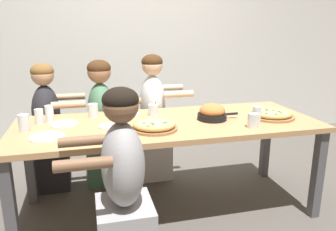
% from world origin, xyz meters
% --- Properties ---
extents(ground_plane, '(18.00, 18.00, 0.00)m').
position_xyz_m(ground_plane, '(0.00, 0.00, 0.00)').
color(ground_plane, '#514C47').
rests_on(ground_plane, ground).
extents(restaurant_back_panel, '(10.00, 0.06, 3.20)m').
position_xyz_m(restaurant_back_panel, '(0.00, 1.82, 1.60)').
color(restaurant_back_panel, silver).
rests_on(restaurant_back_panel, ground).
extents(dining_table, '(2.31, 0.89, 0.75)m').
position_xyz_m(dining_table, '(0.00, 0.00, 0.68)').
color(dining_table, tan).
rests_on(dining_table, ground).
extents(pizza_board_main, '(0.33, 0.33, 0.06)m').
position_xyz_m(pizza_board_main, '(-0.14, -0.16, 0.78)').
color(pizza_board_main, '#996B42').
rests_on(pizza_board_main, dining_table).
extents(pizza_board_second, '(0.36, 0.36, 0.05)m').
position_xyz_m(pizza_board_second, '(0.84, -0.08, 0.78)').
color(pizza_board_second, '#996B42').
rests_on(pizza_board_second, dining_table).
extents(skillet_bowl, '(0.33, 0.23, 0.13)m').
position_xyz_m(skillet_bowl, '(0.35, -0.03, 0.81)').
color(skillet_bowl, black).
rests_on(skillet_bowl, dining_table).
extents(empty_plate_a, '(0.23, 0.23, 0.02)m').
position_xyz_m(empty_plate_a, '(-0.86, -0.17, 0.76)').
color(empty_plate_a, white).
rests_on(empty_plate_a, dining_table).
extents(empty_plate_b, '(0.22, 0.22, 0.02)m').
position_xyz_m(empty_plate_b, '(-0.29, 0.29, 0.76)').
color(empty_plate_b, white).
rests_on(empty_plate_b, dining_table).
extents(empty_plate_c, '(0.20, 0.20, 0.02)m').
position_xyz_m(empty_plate_c, '(-0.77, 0.11, 0.76)').
color(empty_plate_c, white).
rests_on(empty_plate_c, dining_table).
extents(empty_plate_d, '(0.19, 0.19, 0.02)m').
position_xyz_m(empty_plate_d, '(-0.43, -0.03, 0.76)').
color(empty_plate_d, white).
rests_on(empty_plate_d, dining_table).
extents(cocktail_glass_blue, '(0.08, 0.08, 0.11)m').
position_xyz_m(cocktail_glass_blue, '(-0.07, 0.21, 0.79)').
color(cocktail_glass_blue, silver).
rests_on(cocktail_glass_blue, dining_table).
extents(drinking_glass_a, '(0.08, 0.08, 0.11)m').
position_xyz_m(drinking_glass_a, '(0.56, -0.30, 0.80)').
color(drinking_glass_a, silver).
rests_on(drinking_glass_a, dining_table).
extents(drinking_glass_b, '(0.07, 0.07, 0.12)m').
position_xyz_m(drinking_glass_b, '(-1.03, 0.01, 0.80)').
color(drinking_glass_b, silver).
rests_on(drinking_glass_b, dining_table).
extents(drinking_glass_c, '(0.08, 0.08, 0.11)m').
position_xyz_m(drinking_glass_c, '(-0.55, 0.28, 0.80)').
color(drinking_glass_c, silver).
rests_on(drinking_glass_c, dining_table).
extents(drinking_glass_d, '(0.06, 0.06, 0.14)m').
position_xyz_m(drinking_glass_d, '(0.62, -0.23, 0.82)').
color(drinking_glass_d, silver).
rests_on(drinking_glass_d, dining_table).
extents(drinking_glass_e, '(0.06, 0.06, 0.13)m').
position_xyz_m(drinking_glass_e, '(-0.88, 0.23, 0.81)').
color(drinking_glass_e, silver).
rests_on(drinking_glass_e, dining_table).
extents(drinking_glass_f, '(0.06, 0.06, 0.12)m').
position_xyz_m(drinking_glass_f, '(-0.95, 0.18, 0.80)').
color(drinking_glass_f, silver).
rests_on(drinking_glass_f, dining_table).
extents(diner_far_midleft, '(0.51, 0.40, 1.17)m').
position_xyz_m(diner_far_midleft, '(-0.47, 0.66, 0.55)').
color(diner_far_midleft, '#477556').
rests_on(diner_far_midleft, ground).
extents(diner_far_center, '(0.51, 0.40, 1.21)m').
position_xyz_m(diner_far_center, '(0.02, 0.66, 0.56)').
color(diner_far_center, silver).
rests_on(diner_far_center, ground).
extents(diner_far_left, '(0.51, 0.40, 1.16)m').
position_xyz_m(diner_far_left, '(-0.95, 0.66, 0.53)').
color(diner_far_left, '#232328').
rests_on(diner_far_left, ground).
extents(diner_near_midleft, '(0.51, 0.40, 1.16)m').
position_xyz_m(diner_near_midleft, '(-0.43, -0.66, 0.53)').
color(diner_near_midleft, '#99999E').
rests_on(diner_near_midleft, ground).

